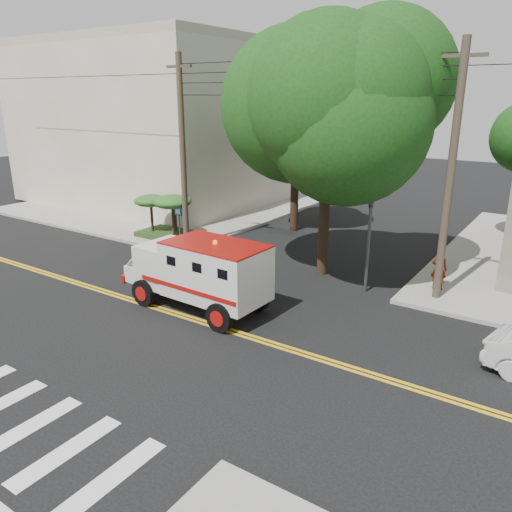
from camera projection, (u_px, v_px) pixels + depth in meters
The scene contains 12 objects.
ground at pixel (194, 320), 16.77m from camera, with size 100.00×100.00×0.00m, color black.
sidewalk_nw at pixel (173, 203), 34.57m from camera, with size 17.00×17.00×0.15m, color gray.
building_left at pixel (163, 125), 35.25m from camera, with size 16.00×14.00×10.00m, color #B4A993.
utility_pole_left at pixel (183, 156), 23.09m from camera, with size 0.28×0.28×9.00m, color #382D23.
utility_pole_right at pixel (450, 178), 16.96m from camera, with size 0.28×0.28×9.00m, color #382D23.
tree_main at pixel (337, 95), 18.44m from camera, with size 6.08×5.70×9.85m.
tree_left at pixel (300, 125), 25.74m from camera, with size 4.48×4.20×7.70m.
traffic_signal at pixel (369, 236), 18.51m from camera, with size 0.15×0.18×3.60m.
accessibility_sign at pixel (179, 220), 24.51m from camera, with size 0.45×0.10×2.02m.
palm_planter at pixel (167, 209), 25.44m from camera, with size 3.52×2.63×2.36m.
armored_truck at pixel (200, 270), 17.22m from camera, with size 5.62×2.44×2.52m.
pedestrian_a at pixel (439, 269), 18.80m from camera, with size 0.57×0.38×1.57m, color gray.
Camera 1 is at (10.23, -11.56, 7.21)m, focal length 35.00 mm.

